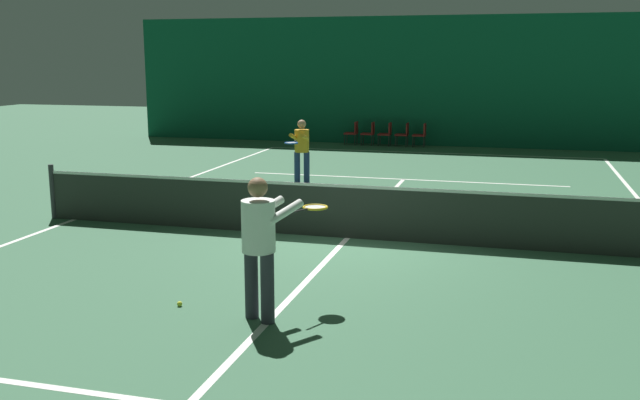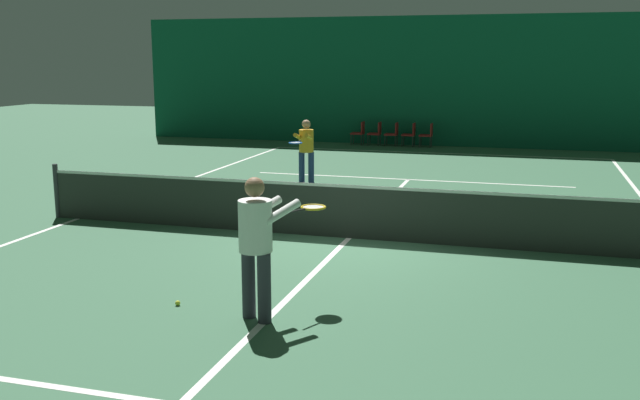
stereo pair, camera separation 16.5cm
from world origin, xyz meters
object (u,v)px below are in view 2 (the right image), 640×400
at_px(player_far, 306,146).
at_px(courtside_chair_1, 376,132).
at_px(courtside_chair_4, 428,134).
at_px(courtside_chair_0, 360,132).
at_px(player_near, 258,237).
at_px(tennis_ball, 178,303).
at_px(courtside_chair_2, 393,133).
at_px(courtside_chair_3, 410,133).
at_px(tennis_net, 349,210).

height_order(player_far, courtside_chair_1, player_far).
height_order(courtside_chair_1, courtside_chair_4, same).
height_order(courtside_chair_0, courtside_chair_1, same).
height_order(player_near, player_far, player_near).
height_order(player_far, courtside_chair_4, player_far).
xyz_separation_m(courtside_chair_0, tennis_ball, (1.68, -17.40, -0.45)).
height_order(courtside_chair_2, tennis_ball, courtside_chair_2).
height_order(courtside_chair_0, courtside_chair_4, same).
bearing_deg(courtside_chair_2, tennis_ball, 1.45).
bearing_deg(courtside_chair_2, courtside_chair_3, 90.00).
bearing_deg(player_far, tennis_ball, 5.33).
bearing_deg(player_far, courtside_chair_4, 164.79).
relative_size(courtside_chair_3, courtside_chair_4, 1.00).
xyz_separation_m(courtside_chair_2, courtside_chair_4, (1.24, 0.00, 0.00)).
bearing_deg(player_far, courtside_chair_0, -178.15).
bearing_deg(tennis_net, tennis_ball, -107.59).
bearing_deg(courtside_chair_0, player_near, 9.24).
relative_size(tennis_net, courtside_chair_2, 14.29).
distance_m(courtside_chair_0, courtside_chair_4, 2.48).
bearing_deg(player_far, tennis_net, 23.13).
height_order(courtside_chair_1, tennis_ball, courtside_chair_1).
distance_m(player_near, player_far, 9.62).
relative_size(player_near, courtside_chair_1, 2.08).
bearing_deg(courtside_chair_4, tennis_net, 1.98).
bearing_deg(courtside_chair_3, courtside_chair_4, 90.00).
bearing_deg(courtside_chair_2, player_near, 5.25).
distance_m(player_near, courtside_chair_4, 17.56).
bearing_deg(courtside_chair_0, courtside_chair_3, 90.00).
distance_m(player_far, courtside_chair_2, 8.26).
bearing_deg(tennis_ball, tennis_net, 72.41).
relative_size(tennis_net, courtside_chair_1, 14.29).
bearing_deg(courtside_chair_0, player_far, 3.69).
relative_size(player_far, courtside_chair_2, 1.90).
bearing_deg(courtside_chair_3, courtside_chair_0, -90.00).
bearing_deg(courtside_chair_4, tennis_ball, -2.64).
relative_size(courtside_chair_1, courtside_chair_3, 1.00).
bearing_deg(courtside_chair_1, courtside_chair_0, -90.00).
xyz_separation_m(player_far, courtside_chair_3, (1.33, 8.22, -0.44)).
bearing_deg(tennis_ball, courtside_chair_4, 87.36).
xyz_separation_m(courtside_chair_4, tennis_ball, (-0.80, -17.40, -0.45)).
distance_m(tennis_net, courtside_chair_2, 13.52).
relative_size(courtside_chair_2, courtside_chair_3, 1.00).
xyz_separation_m(courtside_chair_0, courtside_chair_1, (0.62, 0.00, 0.00)).
distance_m(player_near, courtside_chair_2, 17.63).
bearing_deg(player_near, tennis_net, 24.18).
xyz_separation_m(tennis_net, courtside_chair_4, (-0.46, 13.41, -0.03)).
height_order(courtside_chair_0, courtside_chair_2, same).
bearing_deg(player_near, courtside_chair_0, 34.71).
xyz_separation_m(courtside_chair_2, courtside_chair_3, (0.62, 0.00, 0.00)).
xyz_separation_m(tennis_net, courtside_chair_3, (-1.09, 13.41, -0.03)).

